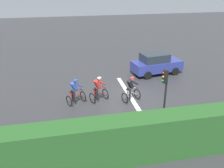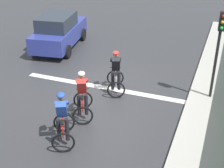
{
  "view_description": "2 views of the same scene",
  "coord_description": "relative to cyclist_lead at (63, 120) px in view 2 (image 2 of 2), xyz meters",
  "views": [
    {
      "loc": [
        -13.85,
        4.13,
        7.26
      ],
      "look_at": [
        0.29,
        1.1,
        0.97
      ],
      "focal_mm": 38.6,
      "sensor_mm": 36.0,
      "label": 1
    },
    {
      "loc": [
        -4.23,
        10.43,
        6.15
      ],
      "look_at": [
        -0.7,
        1.03,
        0.87
      ],
      "focal_mm": 52.05,
      "sensor_mm": 36.0,
      "label": 2
    }
  ],
  "objects": [
    {
      "name": "traffic_light_near_crossing",
      "position": [
        -3.87,
        -4.16,
        1.43
      ],
      "size": [
        0.22,
        0.31,
        3.34
      ],
      "color": "black",
      "rests_on": "ground"
    },
    {
      "name": "cyclist_second",
      "position": [
        0.06,
        -1.47,
        0.0
      ],
      "size": [
        1.07,
        1.27,
        1.66
      ],
      "color": "black",
      "rests_on": "ground"
    },
    {
      "name": "road_marking_stop_line",
      "position": [
        0.1,
        -3.67,
        -0.79
      ],
      "size": [
        7.0,
        0.3,
        0.01
      ],
      "primitive_type": "cube",
      "color": "silver",
      "rests_on": "ground"
    },
    {
      "name": "ground_plane",
      "position": [
        0.1,
        -3.54,
        -0.8
      ],
      "size": [
        80.0,
        80.0,
        0.0
      ],
      "primitive_type": "plane",
      "color": "#333335"
    },
    {
      "name": "cyclist_lead",
      "position": [
        0.0,
        0.0,
        0.0
      ],
      "size": [
        1.09,
        1.27,
        1.66
      ],
      "color": "black",
      "rests_on": "ground"
    },
    {
      "name": "car_navy",
      "position": [
        3.95,
        -6.94,
        0.08
      ],
      "size": [
        2.34,
        4.31,
        1.76
      ],
      "color": "navy",
      "rests_on": "ground"
    },
    {
      "name": "sidewalk_kerb",
      "position": [
        -4.5,
        -1.54,
        -0.74
      ],
      "size": [
        2.8,
        25.03,
        0.12
      ],
      "primitive_type": "cube",
      "color": "#ADA89E",
      "rests_on": "ground"
    },
    {
      "name": "cyclist_mid",
      "position": [
        -0.38,
        -3.51,
        0.0
      ],
      "size": [
        1.03,
        1.26,
        1.66
      ],
      "color": "black",
      "rests_on": "ground"
    }
  ]
}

